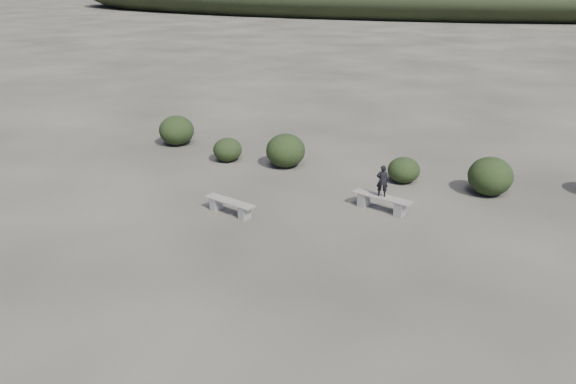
% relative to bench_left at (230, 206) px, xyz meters
% --- Properties ---
extents(ground, '(1200.00, 1200.00, 0.00)m').
position_rel_bench_left_xyz_m(ground, '(1.46, -3.82, -0.25)').
color(ground, '#302C26').
rests_on(ground, ground).
extents(bench_left, '(1.70, 0.75, 0.42)m').
position_rel_bench_left_xyz_m(bench_left, '(0.00, 0.00, 0.00)').
color(bench_left, slate).
rests_on(bench_left, ground).
extents(bench_right, '(1.84, 0.81, 0.45)m').
position_rel_bench_left_xyz_m(bench_right, '(3.97, 1.96, 0.02)').
color(bench_right, slate).
rests_on(bench_right, ground).
extents(seated_person, '(0.40, 0.31, 0.95)m').
position_rel_bench_left_xyz_m(seated_person, '(3.95, 1.96, 0.67)').
color(seated_person, black).
rests_on(seated_person, bench_right).
extents(shrub_a, '(1.06, 1.06, 0.87)m').
position_rel_bench_left_xyz_m(shrub_a, '(-2.42, 4.31, 0.18)').
color(shrub_a, black).
rests_on(shrub_a, ground).
extents(shrub_b, '(1.40, 1.40, 1.20)m').
position_rel_bench_left_xyz_m(shrub_b, '(-0.19, 4.55, 0.35)').
color(shrub_b, black).
rests_on(shrub_b, ground).
extents(shrub_c, '(1.07, 1.07, 0.85)m').
position_rel_bench_left_xyz_m(shrub_c, '(4.05, 4.59, 0.17)').
color(shrub_c, black).
rests_on(shrub_c, ground).
extents(shrub_d, '(1.38, 1.38, 1.21)m').
position_rel_bench_left_xyz_m(shrub_d, '(6.76, 4.55, 0.35)').
color(shrub_d, black).
rests_on(shrub_d, ground).
extents(shrub_f, '(1.40, 1.40, 1.18)m').
position_rel_bench_left_xyz_m(shrub_f, '(-5.33, 5.38, 0.34)').
color(shrub_f, black).
rests_on(shrub_f, ground).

